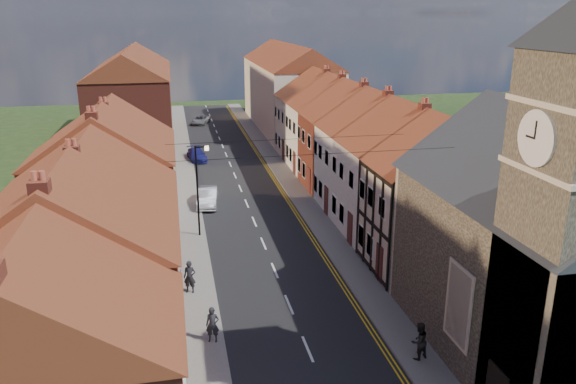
# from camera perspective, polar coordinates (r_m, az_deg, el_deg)

# --- Properties ---
(road) EXTENTS (7.00, 90.00, 0.02)m
(road) POSITION_cam_1_polar(r_m,az_deg,el_deg) (47.03, -4.87, 0.36)
(road) COLOR black
(road) RESTS_ON ground
(pavement_left) EXTENTS (1.80, 90.00, 0.12)m
(pavement_left) POSITION_cam_1_polar(r_m,az_deg,el_deg) (46.74, -10.23, 0.09)
(pavement_left) COLOR gray
(pavement_left) RESTS_ON ground
(pavement_right) EXTENTS (1.80, 90.00, 0.12)m
(pavement_right) POSITION_cam_1_polar(r_m,az_deg,el_deg) (47.69, 0.39, 0.74)
(pavement_right) COLOR gray
(pavement_right) RESTS_ON ground
(church) EXTENTS (11.25, 14.25, 15.20)m
(church) POSITION_cam_1_polar(r_m,az_deg,el_deg) (24.44, 25.67, -3.51)
(church) COLOR #322E23
(church) RESTS_ON ground
(cottage_r_tudor) EXTENTS (8.30, 5.20, 9.00)m
(cottage_r_tudor) POSITION_cam_1_polar(r_m,az_deg,el_deg) (32.30, 15.41, -0.09)
(cottage_r_tudor) COLOR beige
(cottage_r_tudor) RESTS_ON ground
(cottage_r_white_near) EXTENTS (8.30, 6.00, 9.00)m
(cottage_r_white_near) POSITION_cam_1_polar(r_m,az_deg,el_deg) (36.99, 11.75, 2.43)
(cottage_r_white_near) COLOR white
(cottage_r_white_near) RESTS_ON ground
(cottage_r_cream_mid) EXTENTS (8.30, 5.20, 9.00)m
(cottage_r_cream_mid) POSITION_cam_1_polar(r_m,az_deg,el_deg) (41.84, 8.87, 4.37)
(cottage_r_cream_mid) COLOR white
(cottage_r_cream_mid) RESTS_ON ground
(cottage_r_pink) EXTENTS (8.30, 6.00, 9.00)m
(cottage_r_pink) POSITION_cam_1_polar(r_m,az_deg,el_deg) (46.81, 6.59, 5.88)
(cottage_r_pink) COLOR maroon
(cottage_r_pink) RESTS_ON ground
(cottage_r_white_far) EXTENTS (8.30, 5.20, 9.00)m
(cottage_r_white_far) POSITION_cam_1_polar(r_m,az_deg,el_deg) (51.87, 4.74, 7.10)
(cottage_r_white_far) COLOR white
(cottage_r_white_far) RESTS_ON ground
(cottage_r_cream_far) EXTENTS (8.30, 6.00, 9.00)m
(cottage_r_cream_far) POSITION_cam_1_polar(r_m,az_deg,el_deg) (56.99, 3.21, 8.09)
(cottage_r_cream_far) COLOR beige
(cottage_r_cream_far) RESTS_ON ground
(cottage_l_brick_near) EXTENTS (8.30, 5.70, 8.80)m
(cottage_l_brick_near) POSITION_cam_1_polar(r_m,az_deg,el_deg) (17.78, -24.24, -16.82)
(cottage_l_brick_near) COLOR maroon
(cottage_l_brick_near) RESTS_ON ground
(cottage_l_cream) EXTENTS (8.30, 6.30, 9.10)m
(cottage_l_cream) POSITION_cam_1_polar(r_m,az_deg,el_deg) (22.66, -21.34, -8.31)
(cottage_l_cream) COLOR maroon
(cottage_l_cream) RESTS_ON ground
(cottage_l_white) EXTENTS (8.30, 6.90, 8.80)m
(cottage_l_white) POSITION_cam_1_polar(r_m,az_deg,el_deg) (28.55, -19.36, -3.03)
(cottage_l_white) COLOR maroon
(cottage_l_white) RESTS_ON ground
(cottage_l_brick_mid) EXTENTS (8.30, 5.70, 9.10)m
(cottage_l_brick_mid) POSITION_cam_1_polar(r_m,az_deg,el_deg) (34.25, -18.17, 0.77)
(cottage_l_brick_mid) COLOR maroon
(cottage_l_brick_mid) RESTS_ON ground
(cottage_l_pink) EXTENTS (8.30, 6.30, 8.80)m
(cottage_l_pink) POSITION_cam_1_polar(r_m,az_deg,el_deg) (39.86, -17.33, 2.94)
(cottage_l_pink) COLOR #FFCFC9
(cottage_l_pink) RESTS_ON ground
(block_right_far) EXTENTS (8.30, 24.20, 10.50)m
(block_right_far) POSITION_cam_1_polar(r_m,az_deg,el_deg) (71.62, 0.06, 10.75)
(block_right_far) COLOR beige
(block_right_far) RESTS_ON ground
(block_left_far) EXTENTS (8.30, 24.20, 10.50)m
(block_left_far) POSITION_cam_1_polar(r_m,az_deg,el_deg) (65.32, -15.42, 9.45)
(block_left_far) COLOR maroon
(block_left_far) RESTS_ON ground
(lamppost) EXTENTS (0.88, 0.15, 6.00)m
(lamppost) POSITION_cam_1_polar(r_m,az_deg,el_deg) (36.18, -9.07, 0.70)
(lamppost) COLOR black
(lamppost) RESTS_ON pavement_left
(car_mid) EXTENTS (1.94, 4.24, 1.35)m
(car_mid) POSITION_cam_1_polar(r_m,az_deg,el_deg) (43.04, -8.17, -0.49)
(car_mid) COLOR #AAADB2
(car_mid) RESTS_ON ground
(car_far) EXTENTS (2.06, 4.06, 1.13)m
(car_far) POSITION_cam_1_polar(r_m,az_deg,el_deg) (56.53, -9.26, 3.75)
(car_far) COLOR navy
(car_far) RESTS_ON ground
(car_distant) EXTENTS (2.94, 4.29, 1.09)m
(car_distant) POSITION_cam_1_polar(r_m,az_deg,el_deg) (75.39, -8.89, 7.24)
(car_distant) COLOR gray
(car_distant) RESTS_ON ground
(pedestrian_left) EXTENTS (0.67, 0.52, 1.64)m
(pedestrian_left) POSITION_cam_1_polar(r_m,az_deg,el_deg) (25.53, -7.67, -13.22)
(pedestrian_left) COLOR black
(pedestrian_left) RESTS_ON pavement_left
(pedestrian_right) EXTENTS (0.96, 0.85, 1.66)m
(pedestrian_right) POSITION_cam_1_polar(r_m,az_deg,el_deg) (24.82, 13.17, -14.51)
(pedestrian_right) COLOR black
(pedestrian_right) RESTS_ON pavement_right
(pedestrian_left_b) EXTENTS (0.73, 0.58, 1.73)m
(pedestrian_left_b) POSITION_cam_1_polar(r_m,az_deg,el_deg) (29.75, -9.95, -8.50)
(pedestrian_left_b) COLOR black
(pedestrian_left_b) RESTS_ON pavement_left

